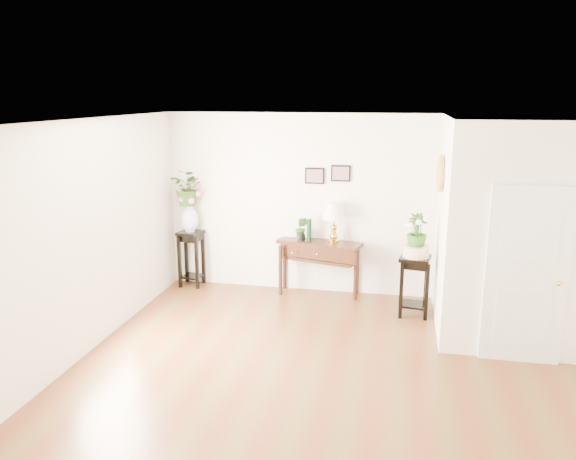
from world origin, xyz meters
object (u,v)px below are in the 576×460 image
(plant_stand_b, at_px, (414,286))
(console_table, at_px, (319,268))
(table_lamp, at_px, (334,220))
(plant_stand_a, at_px, (191,258))

(plant_stand_b, bearing_deg, console_table, 158.18)
(console_table, distance_m, table_lamp, 0.81)
(table_lamp, bearing_deg, console_table, 180.00)
(console_table, distance_m, plant_stand_a, 2.11)
(console_table, bearing_deg, plant_stand_a, -165.84)
(plant_stand_a, bearing_deg, table_lamp, 0.00)
(table_lamp, bearing_deg, plant_stand_b, -25.32)
(console_table, bearing_deg, plant_stand_b, -7.66)
(plant_stand_a, bearing_deg, plant_stand_b, -9.24)
(table_lamp, distance_m, plant_stand_b, 1.56)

